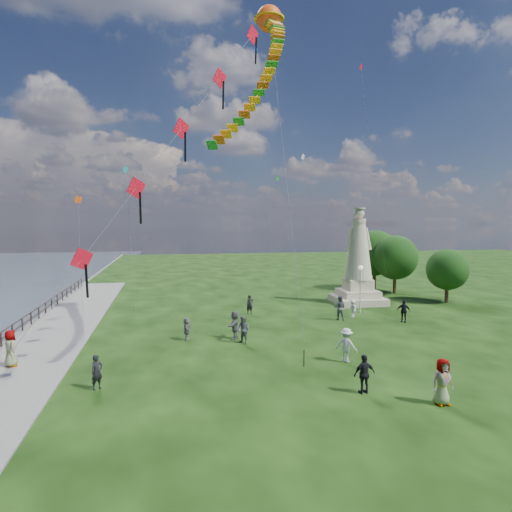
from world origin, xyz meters
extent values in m
cube|color=slate|center=(-14.00, 8.00, 0.05)|extent=(5.00, 60.00, 0.10)
cylinder|color=black|center=(-16.30, 10.00, 0.50)|extent=(0.11, 0.11, 1.00)
cylinder|color=black|center=(-16.30, 12.00, 0.50)|extent=(0.11, 0.11, 1.00)
cylinder|color=black|center=(-16.30, 14.00, 0.50)|extent=(0.11, 0.11, 1.00)
cylinder|color=black|center=(-16.30, 16.00, 0.50)|extent=(0.11, 0.11, 1.00)
cylinder|color=black|center=(-16.30, 18.00, 0.50)|extent=(0.11, 0.11, 1.00)
cylinder|color=black|center=(-16.30, 20.00, 0.50)|extent=(0.11, 0.11, 1.00)
cylinder|color=black|center=(-16.30, 22.00, 0.50)|extent=(0.11, 0.11, 1.00)
cylinder|color=black|center=(-16.30, 24.00, 0.50)|extent=(0.11, 0.11, 1.00)
cylinder|color=black|center=(-16.30, 26.00, 0.50)|extent=(0.11, 0.11, 1.00)
cylinder|color=black|center=(-16.30, 28.00, 0.50)|extent=(0.11, 0.11, 1.00)
cylinder|color=black|center=(-16.30, 30.00, 0.50)|extent=(0.11, 0.11, 1.00)
cylinder|color=black|center=(-16.30, 32.00, 0.50)|extent=(0.11, 0.11, 1.00)
cylinder|color=black|center=(-16.30, 34.00, 0.50)|extent=(0.11, 0.11, 1.00)
cylinder|color=black|center=(-16.30, 36.00, 0.50)|extent=(0.11, 0.11, 1.00)
cube|color=black|center=(-16.30, 10.00, 0.98)|extent=(0.06, 52.00, 0.06)
cube|color=black|center=(-16.30, 10.00, 0.55)|extent=(0.06, 52.00, 0.06)
cube|color=#C0AB91|center=(11.28, 19.20, 0.32)|extent=(4.67, 4.67, 0.63)
cube|color=#C0AB91|center=(11.28, 19.20, 0.95)|extent=(3.56, 3.56, 0.63)
cube|color=#C0AB91|center=(11.28, 19.20, 1.79)|extent=(2.45, 2.45, 1.05)
cylinder|color=#C0AB91|center=(11.28, 19.20, 7.79)|extent=(1.33, 1.33, 0.42)
sphere|color=#C0AB91|center=(11.28, 19.20, 8.45)|extent=(0.97, 0.97, 0.97)
cylinder|color=#C0AB91|center=(11.28, 19.20, 8.95)|extent=(1.16, 1.16, 0.11)
cylinder|color=silver|center=(9.45, 14.90, 1.87)|extent=(0.11, 0.11, 3.74)
sphere|color=white|center=(9.45, 14.90, 3.85)|extent=(0.37, 0.37, 0.37)
cylinder|color=#382314|center=(17.80, 23.80, 1.20)|extent=(0.36, 0.36, 2.39)
sphere|color=#1B3A0F|center=(17.80, 23.80, 3.89)|extent=(4.78, 4.78, 4.78)
cylinder|color=#382314|center=(19.77, 17.74, 0.97)|extent=(0.36, 0.36, 1.95)
sphere|color=#1B3A0F|center=(19.77, 17.74, 3.16)|extent=(3.89, 3.89, 3.89)
cylinder|color=#382314|center=(16.93, 26.68, 1.29)|extent=(0.36, 0.36, 2.59)
sphere|color=#1B3A0F|center=(16.93, 26.68, 4.20)|extent=(5.17, 5.17, 5.17)
imported|color=black|center=(-9.67, 2.05, 0.79)|extent=(0.68, 0.67, 1.59)
imported|color=#595960|center=(-1.82, 7.91, 0.88)|extent=(0.96, 0.99, 1.76)
imported|color=silver|center=(3.00, 3.27, 0.93)|extent=(1.30, 1.27, 1.85)
imported|color=black|center=(1.97, -0.94, 0.87)|extent=(1.07, 0.62, 1.75)
imported|color=#595960|center=(4.59, -2.72, 0.97)|extent=(0.96, 0.61, 1.94)
imported|color=#595960|center=(-5.24, 9.58, 0.74)|extent=(0.81, 1.45, 1.47)
imported|color=black|center=(0.31, 16.52, 0.80)|extent=(0.62, 0.44, 1.60)
imported|color=#595960|center=(6.76, 12.91, 0.96)|extent=(1.10, 0.98, 1.92)
imported|color=silver|center=(8.12, 13.52, 0.73)|extent=(0.65, 1.02, 1.46)
imported|color=black|center=(11.26, 11.22, 0.85)|extent=(1.09, 1.04, 1.70)
imported|color=#595960|center=(-14.48, 6.00, 0.96)|extent=(0.95, 1.10, 1.91)
imported|color=#595960|center=(-2.16, 9.21, 0.92)|extent=(1.29, 1.86, 1.84)
cube|color=red|center=(-10.06, 1.52, 5.98)|extent=(0.87, 0.64, 1.03)
cube|color=black|center=(-9.88, 1.42, 5.03)|extent=(0.10, 0.28, 1.48)
cube|color=red|center=(-7.85, 3.14, 9.19)|extent=(0.87, 0.64, 1.03)
cube|color=black|center=(-7.67, 3.04, 8.24)|extent=(0.10, 0.28, 1.48)
cube|color=red|center=(-5.63, 4.76, 12.39)|extent=(0.87, 0.64, 1.03)
cube|color=black|center=(-5.45, 4.66, 11.44)|extent=(0.10, 0.28, 1.48)
cube|color=red|center=(-3.42, 6.38, 15.60)|extent=(0.87, 0.64, 1.03)
cube|color=black|center=(-3.24, 6.28, 14.65)|extent=(0.10, 0.28, 1.48)
cube|color=red|center=(-1.21, 8.00, 18.80)|extent=(0.87, 0.64, 1.03)
cube|color=black|center=(-1.03, 7.90, 17.85)|extent=(0.10, 0.28, 1.48)
cylinder|color=black|center=(0.50, 3.00, 0.45)|extent=(0.06, 0.06, 0.90)
sphere|color=#FD5010|center=(0.92, 12.50, 21.96)|extent=(1.80, 1.80, 1.80)
cylinder|color=#F7AB14|center=(0.92, 12.50, 21.96)|extent=(2.16, 2.16, 0.10)
cube|color=#F7AB14|center=(0.93, 12.91, 21.80)|extent=(1.11, 0.85, 0.23)
cube|color=#F7AB14|center=(0.94, 12.51, 21.63)|extent=(1.09, 0.85, 0.22)
cube|color=#FD5010|center=(0.95, 12.10, 21.45)|extent=(1.07, 0.84, 0.20)
cube|color=#1A9225|center=(0.95, 11.68, 21.26)|extent=(1.05, 0.83, 0.19)
cube|color=#F7AB14|center=(0.94, 11.26, 21.04)|extent=(1.03, 0.81, 0.18)
cube|color=#F7AB14|center=(0.91, 10.84, 20.79)|extent=(1.00, 0.80, 0.17)
cube|color=#FD5010|center=(0.87, 10.40, 20.51)|extent=(0.98, 0.78, 0.16)
cube|color=#1A9225|center=(0.81, 9.97, 20.20)|extent=(0.95, 0.76, 0.15)
cube|color=#F7AB14|center=(0.73, 9.52, 19.85)|extent=(0.92, 0.73, 0.15)
cube|color=#F7AB14|center=(0.63, 9.08, 19.47)|extent=(0.88, 0.71, 0.14)
cube|color=#FD5010|center=(0.51, 8.63, 19.05)|extent=(0.85, 0.69, 0.14)
cube|color=#1A9225|center=(0.36, 8.17, 18.60)|extent=(0.81, 0.66, 0.14)
cube|color=#F7AB14|center=(0.20, 7.72, 18.13)|extent=(0.78, 0.64, 0.15)
cube|color=#F7AB14|center=(0.00, 7.26, 17.62)|extent=(0.74, 0.61, 0.15)
cube|color=#FD5010|center=(-0.21, 6.80, 17.10)|extent=(0.71, 0.60, 0.16)
cube|color=#1A9225|center=(-0.45, 6.33, 16.56)|extent=(0.71, 0.62, 0.17)
cube|color=#F7AB14|center=(-0.71, 5.87, 16.01)|extent=(0.71, 0.64, 0.18)
cube|color=#F7AB14|center=(-0.99, 5.40, 15.46)|extent=(0.71, 0.66, 0.19)
cube|color=#FD5010|center=(-1.29, 4.94, 14.91)|extent=(0.70, 0.67, 0.20)
cube|color=#1A9225|center=(-1.61, 4.48, 14.36)|extent=(0.70, 0.68, 0.22)
cube|color=#F7AB14|center=(-1.94, 4.02, 13.84)|extent=(0.69, 0.69, 0.23)
cube|color=#F7AB14|center=(-2.29, 3.56, 13.33)|extent=(0.68, 0.69, 0.24)
cube|color=#FD5010|center=(-2.64, 3.10, 12.85)|extent=(0.67, 0.69, 0.26)
cube|color=#1A9225|center=(-3.01, 2.64, 12.39)|extent=(0.66, 0.69, 0.27)
cube|color=#F7AB14|center=(-3.38, 2.19, 11.97)|extent=(0.65, 0.68, 0.28)
cube|color=#F7AB14|center=(-3.75, 1.74, 11.58)|extent=(0.63, 0.68, 0.29)
cube|color=#FD5010|center=(-4.12, 1.30, 11.23)|extent=(0.61, 0.67, 0.30)
cube|color=#1A9225|center=(-4.49, 0.86, 10.91)|extent=(0.60, 0.66, 0.31)
cube|color=teal|center=(-9.80, 21.23, 12.23)|extent=(0.51, 0.39, 0.57)
cylinder|color=#595959|center=(-9.30, 18.73, 6.14)|extent=(1.02, 5.02, 12.18)
cube|color=silver|center=(6.69, 22.09, 13.98)|extent=(0.51, 0.39, 0.57)
cylinder|color=#595959|center=(7.19, 19.59, 7.01)|extent=(1.02, 5.02, 13.93)
cube|color=red|center=(13.79, 24.60, 23.87)|extent=(0.51, 0.39, 0.57)
cylinder|color=#595959|center=(14.29, 22.10, 11.96)|extent=(1.02, 5.02, 23.82)
cube|color=#1A9225|center=(6.61, 31.10, 12.82)|extent=(0.51, 0.39, 0.57)
cylinder|color=#595959|center=(7.11, 28.60, 6.43)|extent=(1.02, 5.02, 12.77)
cube|color=#FD5010|center=(-12.82, 16.27, 9.30)|extent=(0.51, 0.39, 0.57)
cylinder|color=#595959|center=(-12.32, 13.77, 4.68)|extent=(1.02, 5.01, 9.26)
cube|color=blue|center=(3.26, 27.90, 25.96)|extent=(0.51, 0.39, 0.57)
cylinder|color=#595959|center=(3.76, 25.40, 13.00)|extent=(1.02, 5.02, 25.91)
camera|label=1|loc=(-6.60, -17.95, 7.49)|focal=30.00mm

